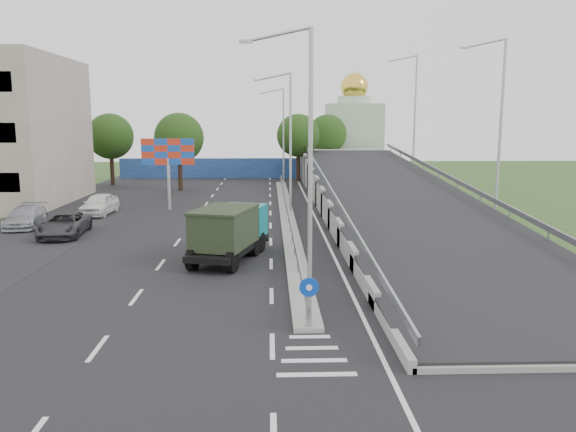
{
  "coord_description": "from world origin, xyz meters",
  "views": [
    {
      "loc": [
        -1.26,
        -15.27,
        6.85
      ],
      "look_at": [
        -0.35,
        11.98,
        2.2
      ],
      "focal_mm": 35.0,
      "sensor_mm": 36.0,
      "label": 1
    }
  ],
  "objects_px": {
    "lamp_post_near": "(305,148)",
    "sign_bollard": "(309,302)",
    "parked_car_e": "(99,204)",
    "parked_car_d": "(26,217)",
    "lamp_post_mid": "(288,135)",
    "lamp_post_far": "(282,130)",
    "billboard": "(168,156)",
    "parked_car_c": "(64,225)",
    "dump_truck": "(230,230)",
    "church": "(353,132)"
  },
  "relations": [
    {
      "from": "lamp_post_near",
      "to": "lamp_post_mid",
      "type": "xyz_separation_m",
      "value": [
        0.0,
        20.0,
        0.0
      ]
    },
    {
      "from": "sign_bollard",
      "to": "lamp_post_far",
      "type": "bearing_deg",
      "value": 89.86
    },
    {
      "from": "lamp_post_mid",
      "to": "parked_car_e",
      "type": "xyz_separation_m",
      "value": [
        -13.89,
        -0.08,
        -5.03
      ]
    },
    {
      "from": "lamp_post_near",
      "to": "billboard",
      "type": "bearing_deg",
      "value": 112.49
    },
    {
      "from": "dump_truck",
      "to": "billboard",
      "type": "bearing_deg",
      "value": 126.34
    },
    {
      "from": "lamp_post_mid",
      "to": "parked_car_d",
      "type": "relative_size",
      "value": 2.13
    },
    {
      "from": "parked_car_d",
      "to": "billboard",
      "type": "bearing_deg",
      "value": 33.09
    },
    {
      "from": "parked_car_e",
      "to": "dump_truck",
      "type": "bearing_deg",
      "value": -49.75
    },
    {
      "from": "sign_bollard",
      "to": "parked_car_d",
      "type": "xyz_separation_m",
      "value": [
        -17.09,
        18.95,
        -0.35
      ]
    },
    {
      "from": "parked_car_c",
      "to": "lamp_post_far",
      "type": "bearing_deg",
      "value": 59.71
    },
    {
      "from": "billboard",
      "to": "lamp_post_mid",
      "type": "bearing_deg",
      "value": -12.38
    },
    {
      "from": "parked_car_e",
      "to": "lamp_post_near",
      "type": "bearing_deg",
      "value": -52.16
    },
    {
      "from": "lamp_post_far",
      "to": "billboard",
      "type": "relative_size",
      "value": 1.83
    },
    {
      "from": "lamp_post_near",
      "to": "lamp_post_far",
      "type": "xyz_separation_m",
      "value": [
        0.0,
        40.0,
        0.0
      ]
    },
    {
      "from": "lamp_post_far",
      "to": "parked_car_d",
      "type": "bearing_deg",
      "value": -124.67
    },
    {
      "from": "lamp_post_far",
      "to": "billboard",
      "type": "height_order",
      "value": "lamp_post_far"
    },
    {
      "from": "lamp_post_mid",
      "to": "church",
      "type": "height_order",
      "value": "church"
    },
    {
      "from": "lamp_post_near",
      "to": "parked_car_e",
      "type": "relative_size",
      "value": 2.19
    },
    {
      "from": "lamp_post_near",
      "to": "parked_car_e",
      "type": "xyz_separation_m",
      "value": [
        -13.89,
        19.92,
        -5.03
      ]
    },
    {
      "from": "billboard",
      "to": "parked_car_d",
      "type": "xyz_separation_m",
      "value": [
        -8.09,
        -6.87,
        -3.5
      ]
    },
    {
      "from": "church",
      "to": "parked_car_e",
      "type": "bearing_deg",
      "value": -124.91
    },
    {
      "from": "sign_bollard",
      "to": "parked_car_d",
      "type": "height_order",
      "value": "sign_bollard"
    },
    {
      "from": "parked_car_d",
      "to": "parked_car_e",
      "type": "bearing_deg",
      "value": 48.09
    },
    {
      "from": "sign_bollard",
      "to": "dump_truck",
      "type": "height_order",
      "value": "dump_truck"
    },
    {
      "from": "dump_truck",
      "to": "parked_car_c",
      "type": "distance_m",
      "value": 12.01
    },
    {
      "from": "parked_car_c",
      "to": "parked_car_d",
      "type": "height_order",
      "value": "parked_car_c"
    },
    {
      "from": "billboard",
      "to": "parked_car_c",
      "type": "xyz_separation_m",
      "value": [
        -4.56,
        -9.86,
        -3.49
      ]
    },
    {
      "from": "lamp_post_near",
      "to": "church",
      "type": "xyz_separation_m",
      "value": [
        9.89,
        54.0,
        -0.5
      ]
    },
    {
      "from": "lamp_post_near",
      "to": "parked_car_e",
      "type": "height_order",
      "value": "lamp_post_near"
    },
    {
      "from": "sign_bollard",
      "to": "lamp_post_mid",
      "type": "bearing_deg",
      "value": 89.74
    },
    {
      "from": "lamp_post_near",
      "to": "parked_car_d",
      "type": "relative_size",
      "value": 2.13
    },
    {
      "from": "lamp_post_near",
      "to": "billboard",
      "type": "height_order",
      "value": "lamp_post_near"
    },
    {
      "from": "sign_bollard",
      "to": "parked_car_c",
      "type": "bearing_deg",
      "value": 130.33
    },
    {
      "from": "sign_bollard",
      "to": "billboard",
      "type": "bearing_deg",
      "value": 109.21
    },
    {
      "from": "lamp_post_far",
      "to": "church",
      "type": "height_order",
      "value": "church"
    },
    {
      "from": "lamp_post_near",
      "to": "lamp_post_far",
      "type": "bearing_deg",
      "value": 90.0
    },
    {
      "from": "lamp_post_near",
      "to": "sign_bollard",
      "type": "bearing_deg",
      "value": -91.64
    },
    {
      "from": "parked_car_d",
      "to": "dump_truck",
      "type": "bearing_deg",
      "value": -40.42
    },
    {
      "from": "sign_bollard",
      "to": "billboard",
      "type": "distance_m",
      "value": 27.53
    },
    {
      "from": "sign_bollard",
      "to": "parked_car_c",
      "type": "distance_m",
      "value": 20.95
    },
    {
      "from": "lamp_post_far",
      "to": "church",
      "type": "xyz_separation_m",
      "value": [
        9.89,
        14.0,
        -0.5
      ]
    },
    {
      "from": "parked_car_c",
      "to": "dump_truck",
      "type": "bearing_deg",
      "value": -34.62
    },
    {
      "from": "sign_bollard",
      "to": "lamp_post_mid",
      "type": "relative_size",
      "value": 0.17
    },
    {
      "from": "lamp_post_near",
      "to": "parked_car_d",
      "type": "distance_m",
      "value": 23.47
    },
    {
      "from": "lamp_post_mid",
      "to": "dump_truck",
      "type": "bearing_deg",
      "value": -103.46
    },
    {
      "from": "dump_truck",
      "to": "parked_car_e",
      "type": "distance_m",
      "value": 17.43
    },
    {
      "from": "lamp_post_near",
      "to": "church",
      "type": "height_order",
      "value": "church"
    },
    {
      "from": "dump_truck",
      "to": "parked_car_e",
      "type": "relative_size",
      "value": 1.42
    },
    {
      "from": "church",
      "to": "parked_car_c",
      "type": "relative_size",
      "value": 2.78
    },
    {
      "from": "billboard",
      "to": "parked_car_c",
      "type": "distance_m",
      "value": 11.41
    }
  ]
}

